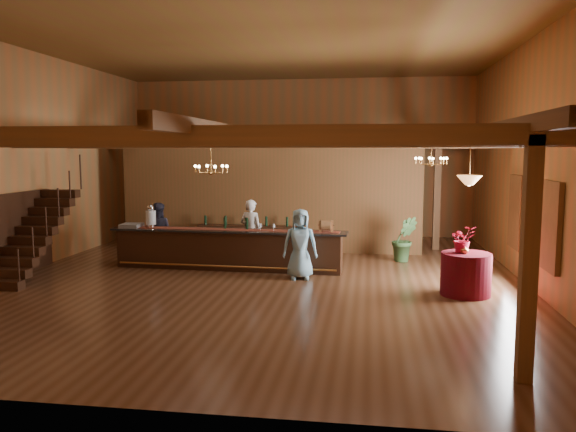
# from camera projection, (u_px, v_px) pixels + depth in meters

# --- Properties ---
(floor) EXTENTS (14.00, 14.00, 0.00)m
(floor) POSITION_uv_depth(u_px,v_px,m) (264.00, 277.00, 13.40)
(floor) COLOR brown
(floor) RESTS_ON ground
(ceiling) EXTENTS (14.00, 14.00, 0.00)m
(ceiling) POSITION_uv_depth(u_px,v_px,m) (263.00, 40.00, 12.76)
(ceiling) COLOR brown
(ceiling) RESTS_ON wall_back
(wall_back) EXTENTS (12.00, 0.10, 5.50)m
(wall_back) POSITION_uv_depth(u_px,v_px,m) (300.00, 158.00, 19.96)
(wall_back) COLOR #BA6D38
(wall_back) RESTS_ON floor
(wall_front) EXTENTS (12.00, 0.10, 5.50)m
(wall_front) POSITION_uv_depth(u_px,v_px,m) (145.00, 173.00, 6.20)
(wall_front) COLOR #BA6D38
(wall_front) RESTS_ON floor
(wall_left) EXTENTS (0.10, 14.00, 5.50)m
(wall_left) POSITION_uv_depth(u_px,v_px,m) (26.00, 161.00, 13.94)
(wall_left) COLOR #BA6D38
(wall_left) RESTS_ON floor
(wall_right) EXTENTS (0.10, 14.00, 5.50)m
(wall_right) POSITION_uv_depth(u_px,v_px,m) (533.00, 162.00, 12.22)
(wall_right) COLOR #BA6D38
(wall_right) RESTS_ON floor
(beam_grid) EXTENTS (11.90, 13.90, 0.39)m
(beam_grid) POSITION_uv_depth(u_px,v_px,m) (267.00, 141.00, 13.52)
(beam_grid) COLOR brown
(beam_grid) RESTS_ON wall_left
(support_posts) EXTENTS (9.20, 10.20, 3.20)m
(support_posts) POSITION_uv_depth(u_px,v_px,m) (259.00, 213.00, 12.72)
(support_posts) COLOR brown
(support_posts) RESTS_ON floor
(partition_wall) EXTENTS (9.00, 0.18, 3.10)m
(partition_wall) POSITION_uv_depth(u_px,v_px,m) (269.00, 200.00, 16.73)
(partition_wall) COLOR brown
(partition_wall) RESTS_ON floor
(window_right_front) EXTENTS (0.12, 1.05, 1.75)m
(window_right_front) POSITION_uv_depth(u_px,v_px,m) (551.00, 226.00, 10.80)
(window_right_front) COLOR white
(window_right_front) RESTS_ON wall_right
(window_right_back) EXTENTS (0.12, 1.05, 1.75)m
(window_right_back) POSITION_uv_depth(u_px,v_px,m) (517.00, 212.00, 13.35)
(window_right_back) COLOR white
(window_right_back) RESTS_ON wall_right
(staircase) EXTENTS (1.00, 2.80, 2.00)m
(staircase) POSITION_uv_depth(u_px,v_px,m) (33.00, 235.00, 13.33)
(staircase) COLOR black
(staircase) RESTS_ON floor
(backroom_boxes) EXTENTS (4.10, 0.60, 1.10)m
(backroom_boxes) POSITION_uv_depth(u_px,v_px,m) (286.00, 225.00, 18.79)
(backroom_boxes) COLOR black
(backroom_boxes) RESTS_ON floor
(tasting_bar) EXTENTS (6.08, 0.99, 1.02)m
(tasting_bar) POSITION_uv_depth(u_px,v_px,m) (228.00, 249.00, 14.27)
(tasting_bar) COLOR black
(tasting_bar) RESTS_ON floor
(beverage_dispenser) EXTENTS (0.26, 0.26, 0.60)m
(beverage_dispenser) POSITION_uv_depth(u_px,v_px,m) (151.00, 216.00, 14.59)
(beverage_dispenser) COLOR silver
(beverage_dispenser) RESTS_ON tasting_bar
(glass_rack_tray) EXTENTS (0.50, 0.50, 0.10)m
(glass_rack_tray) POSITION_uv_depth(u_px,v_px,m) (131.00, 226.00, 14.62)
(glass_rack_tray) COLOR gray
(glass_rack_tray) RESTS_ON tasting_bar
(raffle_drum) EXTENTS (0.34, 0.24, 0.30)m
(raffle_drum) POSITION_uv_depth(u_px,v_px,m) (326.00, 225.00, 13.70)
(raffle_drum) COLOR #9D5B38
(raffle_drum) RESTS_ON tasting_bar
(bar_bottle_0) EXTENTS (0.07, 0.07, 0.30)m
(bar_bottle_0) POSITION_uv_depth(u_px,v_px,m) (225.00, 223.00, 14.32)
(bar_bottle_0) COLOR black
(bar_bottle_0) RESTS_ON tasting_bar
(bar_bottle_1) EXTENTS (0.07, 0.07, 0.30)m
(bar_bottle_1) POSITION_uv_depth(u_px,v_px,m) (247.00, 224.00, 14.22)
(bar_bottle_1) COLOR black
(bar_bottle_1) RESTS_ON tasting_bar
(backbar_shelf) EXTENTS (2.88, 0.56, 0.80)m
(backbar_shelf) POSITION_uv_depth(u_px,v_px,m) (246.00, 239.00, 16.58)
(backbar_shelf) COLOR black
(backbar_shelf) RESTS_ON floor
(round_table) EXTENTS (1.03, 1.03, 0.89)m
(round_table) POSITION_uv_depth(u_px,v_px,m) (466.00, 274.00, 11.67)
(round_table) COLOR #4B0E11
(round_table) RESTS_ON floor
(chandelier_left) EXTENTS (0.80, 0.80, 0.77)m
(chandelier_left) POSITION_uv_depth(u_px,v_px,m) (211.00, 169.00, 13.11)
(chandelier_left) COLOR #BC813E
(chandelier_left) RESTS_ON beam_grid
(chandelier_right) EXTENTS (0.80, 0.80, 0.60)m
(chandelier_right) POSITION_uv_depth(u_px,v_px,m) (431.00, 161.00, 14.15)
(chandelier_right) COLOR #BC813E
(chandelier_right) RESTS_ON beam_grid
(pendant_lamp) EXTENTS (0.52, 0.52, 0.90)m
(pendant_lamp) POSITION_uv_depth(u_px,v_px,m) (469.00, 180.00, 11.45)
(pendant_lamp) COLOR #BC813E
(pendant_lamp) RESTS_ON beam_grid
(bartender) EXTENTS (0.72, 0.57, 1.71)m
(bartender) POSITION_uv_depth(u_px,v_px,m) (251.00, 231.00, 15.01)
(bartender) COLOR white
(bartender) RESTS_ON floor
(staff_second) EXTENTS (0.87, 0.74, 1.60)m
(staff_second) POSITION_uv_depth(u_px,v_px,m) (158.00, 232.00, 15.28)
(staff_second) COLOR #242230
(staff_second) RESTS_ON floor
(guest) EXTENTS (0.87, 0.63, 1.65)m
(guest) POSITION_uv_depth(u_px,v_px,m) (300.00, 244.00, 13.13)
(guest) COLOR #80AEC2
(guest) RESTS_ON floor
(floor_plant) EXTENTS (0.74, 0.63, 1.24)m
(floor_plant) POSITION_uv_depth(u_px,v_px,m) (404.00, 239.00, 15.21)
(floor_plant) COLOR #325328
(floor_plant) RESTS_ON floor
(table_flowers) EXTENTS (0.62, 0.58, 0.57)m
(table_flowers) POSITION_uv_depth(u_px,v_px,m) (463.00, 239.00, 11.67)
(table_flowers) COLOR #B5112E
(table_flowers) RESTS_ON round_table
(table_vase) EXTENTS (0.18, 0.18, 0.28)m
(table_vase) POSITION_uv_depth(u_px,v_px,m) (464.00, 247.00, 11.56)
(table_vase) COLOR #BC813E
(table_vase) RESTS_ON round_table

